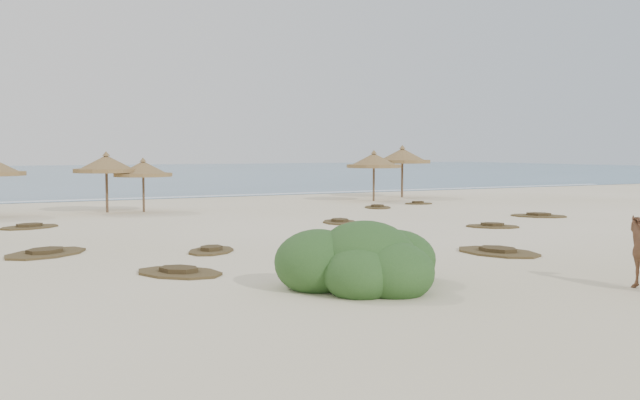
# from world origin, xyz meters

# --- Properties ---
(ground) EXTENTS (160.00, 160.00, 0.00)m
(ground) POSITION_xyz_m (0.00, 0.00, 0.00)
(ground) COLOR #F3E5C8
(ground) RESTS_ON ground
(ocean) EXTENTS (200.00, 100.00, 0.01)m
(ocean) POSITION_xyz_m (0.00, 75.00, 0.00)
(ocean) COLOR #275975
(ocean) RESTS_ON ground
(foam_line) EXTENTS (70.00, 0.60, 0.01)m
(foam_line) POSITION_xyz_m (0.00, 26.00, 0.00)
(foam_line) COLOR white
(foam_line) RESTS_ON ground
(palapa_2) EXTENTS (3.36, 3.36, 2.78)m
(palapa_2) POSITION_xyz_m (-5.90, 17.33, 2.15)
(palapa_2) COLOR brown
(palapa_2) RESTS_ON ground
(palapa_3) EXTENTS (3.24, 3.24, 2.49)m
(palapa_3) POSITION_xyz_m (-4.38, 16.78, 1.93)
(palapa_3) COLOR brown
(palapa_3) RESTS_ON ground
(palapa_4) EXTENTS (3.26, 3.26, 2.84)m
(palapa_4) POSITION_xyz_m (8.66, 17.95, 2.20)
(palapa_4) COLOR brown
(palapa_4) RESTS_ON ground
(palapa_5) EXTENTS (3.56, 3.56, 3.14)m
(palapa_5) POSITION_xyz_m (11.82, 19.84, 2.43)
(palapa_5) COLOR brown
(palapa_5) RESTS_ON ground
(bush) EXTENTS (3.57, 3.15, 1.60)m
(bush) POSITION_xyz_m (-4.68, -3.29, 0.52)
(bush) COLOR #376129
(bush) RESTS_ON ground
(scrub_1) EXTENTS (3.01, 2.88, 0.16)m
(scrub_1) POSITION_xyz_m (-9.94, 4.68, 0.05)
(scrub_1) COLOR brown
(scrub_1) RESTS_ON ground
(scrub_2) EXTENTS (2.03, 2.16, 0.16)m
(scrub_2) POSITION_xyz_m (-5.81, 3.08, 0.05)
(scrub_2) COLOR brown
(scrub_2) RESTS_ON ground
(scrub_3) EXTENTS (1.93, 2.35, 0.16)m
(scrub_3) POSITION_xyz_m (1.20, 8.38, 0.05)
(scrub_3) COLOR brown
(scrub_3) RESTS_ON ground
(scrub_4) EXTENTS (2.29, 2.21, 0.16)m
(scrub_4) POSITION_xyz_m (5.40, 4.42, 0.05)
(scrub_4) COLOR brown
(scrub_4) RESTS_ON ground
(scrub_5) EXTENTS (2.68, 2.74, 0.16)m
(scrub_5) POSITION_xyz_m (9.98, 6.77, 0.05)
(scrub_5) COLOR brown
(scrub_5) RESTS_ON ground
(scrub_6) EXTENTS (2.59, 2.22, 0.16)m
(scrub_6) POSITION_xyz_m (-9.68, 11.98, 0.05)
(scrub_6) COLOR brown
(scrub_6) RESTS_ON ground
(scrub_7) EXTENTS (1.92, 2.27, 0.16)m
(scrub_7) POSITION_xyz_m (6.33, 13.82, 0.05)
(scrub_7) COLOR brown
(scrub_7) RESTS_ON ground
(scrub_9) EXTENTS (2.09, 2.81, 0.16)m
(scrub_9) POSITION_xyz_m (1.08, -0.77, 0.05)
(scrub_9) COLOR brown
(scrub_9) RESTS_ON ground
(scrub_10) EXTENTS (1.70, 1.37, 0.16)m
(scrub_10) POSITION_xyz_m (9.51, 14.90, 0.05)
(scrub_10) COLOR brown
(scrub_10) RESTS_ON ground
(scrub_11) EXTENTS (2.44, 2.63, 0.16)m
(scrub_11) POSITION_xyz_m (-7.60, 0.04, 0.05)
(scrub_11) COLOR brown
(scrub_11) RESTS_ON ground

